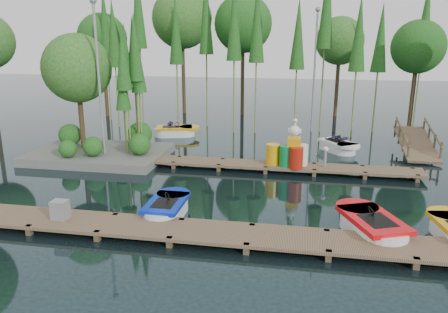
% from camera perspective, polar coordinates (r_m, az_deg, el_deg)
% --- Properties ---
extents(ground_plane, '(90.00, 90.00, 0.00)m').
position_cam_1_polar(ground_plane, '(17.03, -1.96, -3.93)').
color(ground_plane, '#1B2E32').
extents(near_dock, '(18.00, 1.50, 0.50)m').
position_cam_1_polar(near_dock, '(12.91, -6.31, -9.49)').
color(near_dock, brown).
rests_on(near_dock, ground).
extents(far_dock, '(15.00, 1.20, 0.50)m').
position_cam_1_polar(far_dock, '(19.13, 2.56, -1.01)').
color(far_dock, brown).
rests_on(far_dock, ground).
extents(island, '(6.20, 4.20, 6.75)m').
position_cam_1_polar(island, '(21.48, -16.90, 8.22)').
color(island, '#61615D').
rests_on(island, ground).
extents(tree_screen, '(34.42, 18.53, 10.31)m').
position_cam_1_polar(tree_screen, '(26.85, -1.48, 16.48)').
color(tree_screen, '#3F301B').
rests_on(tree_screen, ground).
extents(lamp_island, '(0.30, 0.30, 7.25)m').
position_cam_1_polar(lamp_island, '(20.32, -16.12, 10.96)').
color(lamp_island, gray).
rests_on(lamp_island, ground).
extents(lamp_rear, '(0.30, 0.30, 7.25)m').
position_cam_1_polar(lamp_rear, '(26.72, 11.81, 12.19)').
color(lamp_rear, gray).
rests_on(lamp_rear, ground).
extents(ramp, '(1.50, 3.94, 1.49)m').
position_cam_1_polar(ramp, '(23.41, 23.81, 1.65)').
color(ramp, brown).
rests_on(ramp, ground).
extents(boat_blue, '(1.14, 2.50, 0.84)m').
position_cam_1_polar(boat_blue, '(14.39, -7.47, -6.77)').
color(boat_blue, white).
rests_on(boat_blue, ground).
extents(boat_red, '(2.28, 3.13, 0.96)m').
position_cam_1_polar(boat_red, '(13.61, 18.68, -8.69)').
color(boat_red, white).
rests_on(boat_red, ground).
extents(boat_yellow_far, '(2.85, 1.82, 1.32)m').
position_cam_1_polar(boat_yellow_far, '(25.64, -6.37, 3.30)').
color(boat_yellow_far, white).
rests_on(boat_yellow_far, ground).
extents(boat_white_far, '(2.34, 2.67, 1.17)m').
position_cam_1_polar(boat_white_far, '(22.80, 14.67, 1.30)').
color(boat_white_far, white).
rests_on(boat_white_far, ground).
extents(utility_cabinet, '(0.47, 0.40, 0.57)m').
position_cam_1_polar(utility_cabinet, '(14.19, -20.62, -6.52)').
color(utility_cabinet, gray).
rests_on(utility_cabinet, near_dock).
extents(yellow_barrel, '(0.59, 0.59, 0.89)m').
position_cam_1_polar(yellow_barrel, '(18.87, 6.40, 0.30)').
color(yellow_barrel, orange).
rests_on(yellow_barrel, far_dock).
extents(drum_cluster, '(1.19, 1.09, 2.05)m').
position_cam_1_polar(drum_cluster, '(18.64, 9.19, 0.51)').
color(drum_cluster, '#0E7E3A').
rests_on(drum_cluster, far_dock).
extents(seagull_post, '(0.55, 0.30, 0.89)m').
position_cam_1_polar(seagull_post, '(18.82, 13.13, 0.42)').
color(seagull_post, gray).
rests_on(seagull_post, far_dock).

